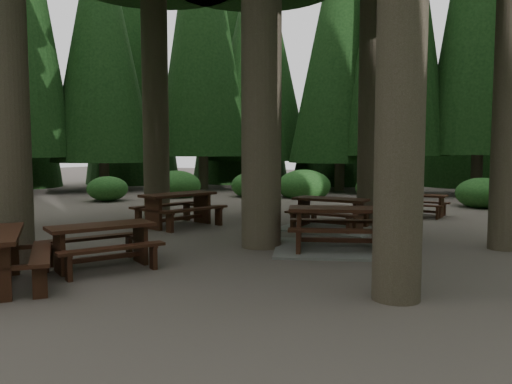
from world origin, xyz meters
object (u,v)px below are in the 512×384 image
at_px(picnic_table_d, 420,202).
at_px(picnic_table_e, 102,239).
at_px(picnic_table_b, 179,204).
at_px(picnic_table_a, 339,235).
at_px(picnic_table_c, 330,218).

relative_size(picnic_table_d, picnic_table_e, 0.76).
height_order(picnic_table_d, picnic_table_e, picnic_table_e).
xyz_separation_m(picnic_table_b, picnic_table_d, (5.75, 4.81, -0.14)).
bearing_deg(picnic_table_a, picnic_table_b, 145.47).
bearing_deg(picnic_table_c, picnic_table_d, 70.65).
distance_m(picnic_table_b, picnic_table_d, 7.50).
distance_m(picnic_table_a, picnic_table_b, 5.00).
bearing_deg(picnic_table_a, picnic_table_e, -154.26).
bearing_deg(picnic_table_e, picnic_table_b, 48.49).
height_order(picnic_table_a, picnic_table_e, picnic_table_a).
distance_m(picnic_table_a, picnic_table_d, 6.30).
relative_size(picnic_table_c, picnic_table_d, 1.54).
bearing_deg(picnic_table_d, picnic_table_b, -132.89).
bearing_deg(picnic_table_c, picnic_table_b, -156.62).
height_order(picnic_table_a, picnic_table_d, picnic_table_a).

